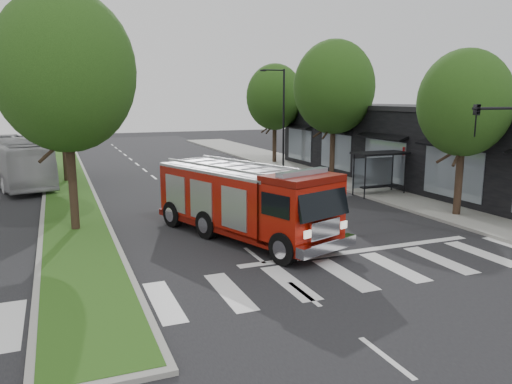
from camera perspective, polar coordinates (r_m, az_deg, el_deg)
ground at (r=18.65m, az=-0.19°, el=-7.26°), size 140.00×140.00×0.00m
sidewalk_right at (r=33.12m, az=13.62°, el=0.52°), size 5.00×80.00×0.15m
median at (r=34.95m, az=-20.70°, el=0.65°), size 3.00×50.00×0.15m
storefront_row at (r=35.60m, az=19.72°, el=4.82°), size 8.00×30.00×5.00m
bus_shelter at (r=30.60m, az=13.80°, el=3.41°), size 3.20×1.60×2.61m
tree_right_near at (r=25.85m, az=22.74°, el=9.34°), size 4.40×4.40×8.05m
tree_right_mid at (r=35.45m, az=8.91°, el=11.75°), size 5.60×5.60×9.72m
tree_right_far at (r=44.33m, az=2.16°, el=10.78°), size 5.00×5.00×8.73m
tree_median_near at (r=22.52m, az=-20.99°, el=12.71°), size 5.80×5.80×10.16m
tree_median_far at (r=36.50m, az=-21.45°, el=11.12°), size 5.60×5.60×9.72m
streetlight_right_far at (r=40.24m, az=2.98°, el=8.86°), size 2.11×0.20×8.00m
fire_engine at (r=20.61m, az=-1.36°, el=-1.10°), size 5.70×9.63×3.21m
city_bus at (r=36.98m, az=-25.84°, el=3.16°), size 5.26×11.75×3.19m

